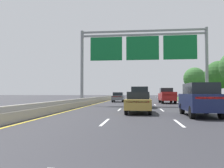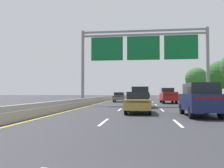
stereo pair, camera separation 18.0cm
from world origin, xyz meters
The scene contains 11 objects.
ground_plane centered at (0.00, 35.00, 0.00)m, with size 220.00×220.00×0.00m, color #2B2B30.
lane_striping centered at (0.00, 34.54, 0.00)m, with size 11.96×106.00×0.01m.
median_barrier_concrete centered at (-6.60, 35.00, 0.35)m, with size 0.60×110.00×0.85m.
overhead_sign_gantry centered at (0.30, 26.64, 6.44)m, with size 15.06×0.42×9.10m.
pickup_truck_red centered at (3.85, 33.26, 1.07)m, with size 2.07×5.43×2.20m.
car_gold_centre_lane_sedan centered at (-0.17, 16.13, 0.82)m, with size 1.89×4.43×1.57m.
car_darkgreen_centre_lane_suv centered at (-0.03, 23.30, 1.10)m, with size 2.00×4.74×2.11m.
car_grey_left_lane_sedan centered at (-3.55, 37.29, 0.82)m, with size 1.86×4.42×1.57m.
car_navy_right_lane_suv centered at (3.76, 14.19, 1.10)m, with size 1.90×4.70×2.11m.
roadside_tree_far centered at (13.56, 41.03, 4.57)m, with size 4.86×4.86×7.01m.
roadside_tree_distant centered at (12.59, 55.01, 4.82)m, with size 5.04×5.04×7.35m.
Camera 2 is at (0.09, -1.62, 1.51)m, focal length 38.21 mm.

